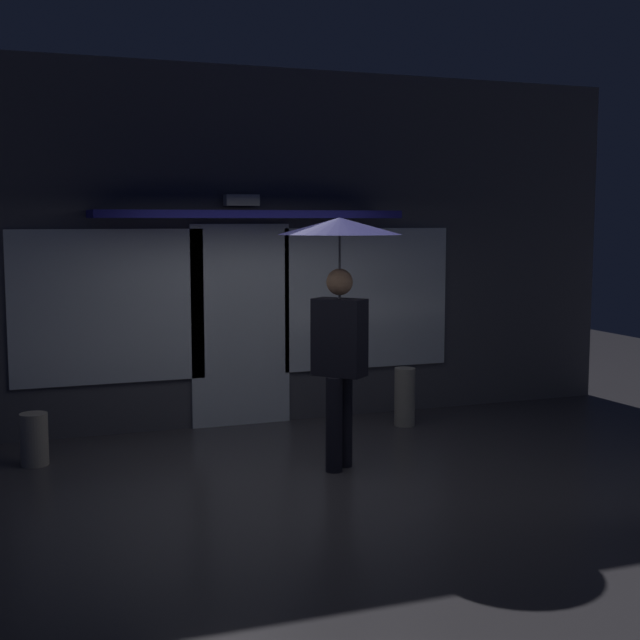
# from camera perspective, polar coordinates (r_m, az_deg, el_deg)

# --- Properties ---
(ground_plane) EXTENTS (18.00, 18.00, 0.00)m
(ground_plane) POSITION_cam_1_polar(r_m,az_deg,el_deg) (7.76, -0.81, -10.26)
(ground_plane) COLOR #423F44
(building_facade) EXTENTS (9.22, 1.00, 3.87)m
(building_facade) POSITION_cam_1_polar(r_m,az_deg,el_deg) (9.67, -5.46, 4.59)
(building_facade) COLOR #4C4C56
(building_facade) RESTS_ON ground
(person_with_umbrella) EXTENTS (1.09, 1.09, 2.26)m
(person_with_umbrella) POSITION_cam_1_polar(r_m,az_deg,el_deg) (7.76, 1.27, 2.47)
(person_with_umbrella) COLOR black
(person_with_umbrella) RESTS_ON ground
(sidewalk_bollard) EXTENTS (0.23, 0.23, 0.64)m
(sidewalk_bollard) POSITION_cam_1_polar(r_m,az_deg,el_deg) (9.66, 5.53, -4.99)
(sidewalk_bollard) COLOR #9E998E
(sidewalk_bollard) RESTS_ON ground
(sidewalk_bollard_2) EXTENTS (0.25, 0.25, 0.48)m
(sidewalk_bollard_2) POSITION_cam_1_polar(r_m,az_deg,el_deg) (8.52, -18.07, -7.37)
(sidewalk_bollard_2) COLOR #B2A899
(sidewalk_bollard_2) RESTS_ON ground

